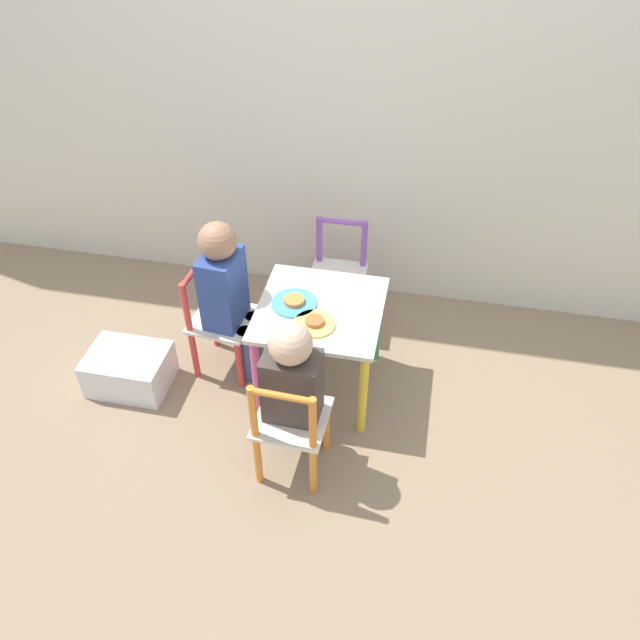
{
  "coord_description": "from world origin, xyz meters",
  "views": [
    {
      "loc": [
        0.38,
        -1.87,
        2.04
      ],
      "look_at": [
        0.0,
        0.0,
        0.38
      ],
      "focal_mm": 35.0,
      "sensor_mm": 36.0,
      "label": 1
    }
  ],
  "objects_px": {
    "kids_table": "(320,322)",
    "plate_front": "(314,323)",
    "chair_red": "(219,321)",
    "plate_left": "(294,302)",
    "chair_purple": "(338,277)",
    "chair_orange": "(290,426)",
    "child_front": "(294,383)",
    "storage_bin": "(129,369)",
    "child_left": "(227,289)"
  },
  "relations": [
    {
      "from": "chair_red",
      "to": "child_left",
      "type": "bearing_deg",
      "value": -90.0
    },
    {
      "from": "chair_purple",
      "to": "plate_front",
      "type": "bearing_deg",
      "value": -90.16
    },
    {
      "from": "chair_orange",
      "to": "plate_left",
      "type": "height_order",
      "value": "chair_orange"
    },
    {
      "from": "chair_purple",
      "to": "child_left",
      "type": "relative_size",
      "value": 0.68
    },
    {
      "from": "chair_red",
      "to": "plate_left",
      "type": "relative_size",
      "value": 2.82
    },
    {
      "from": "chair_orange",
      "to": "child_front",
      "type": "bearing_deg",
      "value": -90.0
    },
    {
      "from": "child_front",
      "to": "storage_bin",
      "type": "relative_size",
      "value": 2.07
    },
    {
      "from": "storage_bin",
      "to": "child_left",
      "type": "bearing_deg",
      "value": 25.52
    },
    {
      "from": "chair_orange",
      "to": "chair_purple",
      "type": "height_order",
      "value": "same"
    },
    {
      "from": "kids_table",
      "to": "chair_purple",
      "type": "bearing_deg",
      "value": 90.83
    },
    {
      "from": "kids_table",
      "to": "child_left",
      "type": "bearing_deg",
      "value": 174.93
    },
    {
      "from": "chair_purple",
      "to": "plate_left",
      "type": "distance_m",
      "value": 0.51
    },
    {
      "from": "plate_front",
      "to": "chair_purple",
      "type": "bearing_deg",
      "value": 90.67
    },
    {
      "from": "chair_orange",
      "to": "storage_bin",
      "type": "bearing_deg",
      "value": -18.28
    },
    {
      "from": "child_left",
      "to": "plate_left",
      "type": "height_order",
      "value": "child_left"
    },
    {
      "from": "plate_front",
      "to": "storage_bin",
      "type": "relative_size",
      "value": 0.48
    },
    {
      "from": "kids_table",
      "to": "chair_purple",
      "type": "height_order",
      "value": "chair_purple"
    },
    {
      "from": "storage_bin",
      "to": "plate_left",
      "type": "bearing_deg",
      "value": 13.02
    },
    {
      "from": "chair_purple",
      "to": "storage_bin",
      "type": "relative_size",
      "value": 1.52
    },
    {
      "from": "plate_left",
      "to": "storage_bin",
      "type": "distance_m",
      "value": 0.82
    },
    {
      "from": "chair_red",
      "to": "child_front",
      "type": "relative_size",
      "value": 0.74
    },
    {
      "from": "plate_front",
      "to": "plate_left",
      "type": "xyz_separation_m",
      "value": [
        -0.11,
        0.11,
        0.0
      ]
    },
    {
      "from": "chair_red",
      "to": "chair_purple",
      "type": "height_order",
      "value": "same"
    },
    {
      "from": "chair_red",
      "to": "kids_table",
      "type": "bearing_deg",
      "value": -90.0
    },
    {
      "from": "chair_orange",
      "to": "chair_red",
      "type": "height_order",
      "value": "same"
    },
    {
      "from": "kids_table",
      "to": "chair_orange",
      "type": "distance_m",
      "value": 0.47
    },
    {
      "from": "chair_orange",
      "to": "chair_red",
      "type": "relative_size",
      "value": 1.0
    },
    {
      "from": "kids_table",
      "to": "plate_front",
      "type": "relative_size",
      "value": 3.06
    },
    {
      "from": "kids_table",
      "to": "chair_purple",
      "type": "distance_m",
      "value": 0.47
    },
    {
      "from": "child_front",
      "to": "plate_front",
      "type": "xyz_separation_m",
      "value": [
        0.01,
        0.29,
        0.03
      ]
    },
    {
      "from": "chair_red",
      "to": "chair_orange",
      "type": "bearing_deg",
      "value": -133.47
    },
    {
      "from": "plate_front",
      "to": "storage_bin",
      "type": "bearing_deg",
      "value": -175.93
    },
    {
      "from": "chair_orange",
      "to": "child_front",
      "type": "xyz_separation_m",
      "value": [
        0.0,
        0.06,
        0.16
      ]
    },
    {
      "from": "kids_table",
      "to": "chair_orange",
      "type": "xyz_separation_m",
      "value": [
        -0.02,
        -0.46,
        -0.11
      ]
    },
    {
      "from": "chair_red",
      "to": "plate_left",
      "type": "distance_m",
      "value": 0.41
    },
    {
      "from": "chair_orange",
      "to": "plate_front",
      "type": "bearing_deg",
      "value": -90.6
    },
    {
      "from": "chair_red",
      "to": "chair_purple",
      "type": "relative_size",
      "value": 1.0
    },
    {
      "from": "plate_left",
      "to": "child_left",
      "type": "bearing_deg",
      "value": 173.1
    },
    {
      "from": "chair_orange",
      "to": "plate_front",
      "type": "distance_m",
      "value": 0.41
    },
    {
      "from": "child_front",
      "to": "chair_red",
      "type": "bearing_deg",
      "value": -42.58
    },
    {
      "from": "plate_front",
      "to": "plate_left",
      "type": "bearing_deg",
      "value": 135.0
    },
    {
      "from": "kids_table",
      "to": "child_front",
      "type": "xyz_separation_m",
      "value": [
        -0.01,
        -0.4,
        0.05
      ]
    },
    {
      "from": "chair_purple",
      "to": "storage_bin",
      "type": "bearing_deg",
      "value": -143.18
    },
    {
      "from": "kids_table",
      "to": "chair_red",
      "type": "relative_size",
      "value": 0.96
    },
    {
      "from": "chair_purple",
      "to": "child_left",
      "type": "bearing_deg",
      "value": -133.49
    },
    {
      "from": "plate_front",
      "to": "plate_left",
      "type": "height_order",
      "value": "same"
    },
    {
      "from": "kids_table",
      "to": "plate_front",
      "type": "bearing_deg",
      "value": -90.0
    },
    {
      "from": "kids_table",
      "to": "child_left",
      "type": "height_order",
      "value": "child_left"
    },
    {
      "from": "chair_red",
      "to": "chair_purple",
      "type": "xyz_separation_m",
      "value": [
        0.45,
        0.42,
        0.0
      ]
    },
    {
      "from": "kids_table",
      "to": "plate_front",
      "type": "height_order",
      "value": "plate_front"
    }
  ]
}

